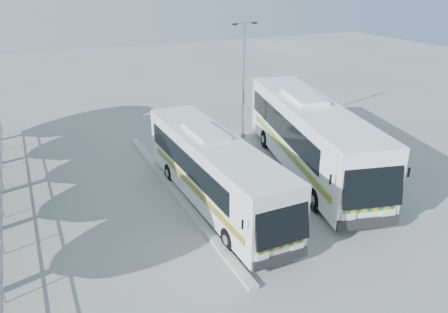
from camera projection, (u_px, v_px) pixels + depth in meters
ground at (236, 201)px, 20.80m from camera, size 100.00×100.00×0.00m
kerb_divider at (176, 191)px, 21.54m from camera, size 0.40×16.00×0.15m
railing at (1, 194)px, 19.91m from camera, size 0.06×22.00×1.00m
coach_main at (214, 169)px, 19.92m from camera, size 2.53×11.54×3.19m
coach_adjacent at (309, 135)px, 23.26m from camera, size 5.88×13.79×3.76m
lamppost at (244, 75)px, 27.45m from camera, size 1.83×0.41×7.47m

